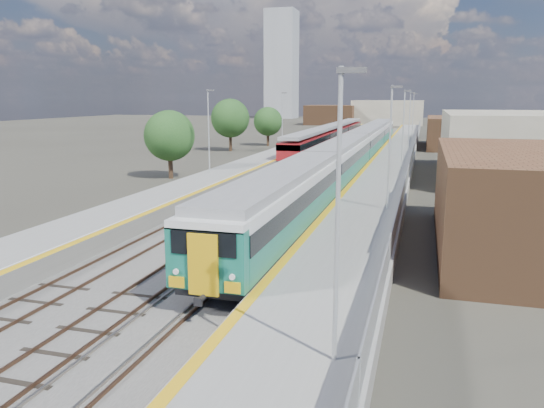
% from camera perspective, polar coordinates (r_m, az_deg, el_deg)
% --- Properties ---
extents(ground, '(320.00, 320.00, 0.00)m').
position_cam_1_polar(ground, '(61.90, 7.89, 4.04)').
color(ground, '#47443A').
rests_on(ground, ground).
extents(ballast_bed, '(10.50, 155.00, 0.06)m').
position_cam_1_polar(ballast_bed, '(64.69, 6.23, 4.42)').
color(ballast_bed, '#565451').
rests_on(ballast_bed, ground).
extents(tracks, '(8.96, 160.00, 0.17)m').
position_cam_1_polar(tracks, '(66.23, 6.99, 4.63)').
color(tracks, '#4C3323').
rests_on(tracks, ground).
extents(platform_right, '(4.70, 155.00, 8.52)m').
position_cam_1_polar(platform_right, '(63.80, 12.93, 4.56)').
color(platform_right, slate).
rests_on(platform_right, ground).
extents(platform_left, '(4.30, 155.00, 8.52)m').
position_cam_1_polar(platform_left, '(66.11, 0.40, 5.06)').
color(platform_left, slate).
rests_on(platform_left, ground).
extents(buildings, '(72.00, 185.50, 40.00)m').
position_cam_1_polar(buildings, '(151.80, 5.96, 12.41)').
color(buildings, brown).
rests_on(buildings, ground).
extents(green_train, '(3.02, 83.93, 3.32)m').
position_cam_1_polar(green_train, '(58.80, 9.03, 5.92)').
color(green_train, black).
rests_on(green_train, ground).
extents(red_train, '(2.74, 55.65, 3.46)m').
position_cam_1_polar(red_train, '(84.73, 6.41, 7.41)').
color(red_train, black).
rests_on(red_train, ground).
extents(tree_a, '(4.89, 4.89, 6.63)m').
position_cam_1_polar(tree_a, '(52.52, -10.97, 7.22)').
color(tree_a, '#382619').
rests_on(tree_a, ground).
extents(tree_b, '(5.65, 5.65, 7.66)m').
position_cam_1_polar(tree_b, '(78.81, -4.53, 9.18)').
color(tree_b, '#382619').
rests_on(tree_b, ground).
extents(tree_c, '(4.67, 4.67, 6.32)m').
position_cam_1_polar(tree_c, '(87.38, -0.44, 8.87)').
color(tree_c, '#382619').
rests_on(tree_c, ground).
extents(tree_d, '(4.38, 4.38, 5.93)m').
position_cam_1_polar(tree_d, '(83.28, 27.08, 7.35)').
color(tree_d, '#382619').
rests_on(tree_d, ground).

